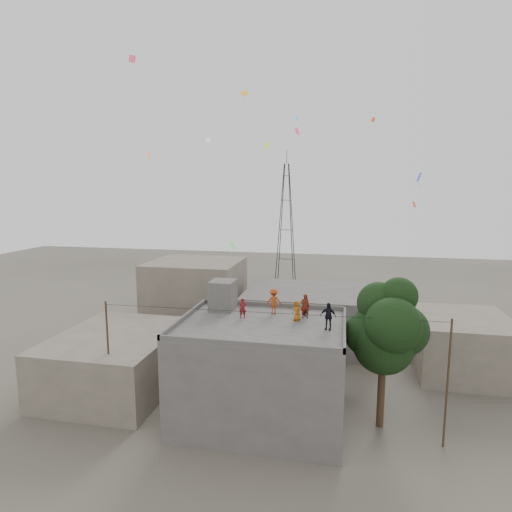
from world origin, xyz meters
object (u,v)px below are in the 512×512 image
at_px(tree, 387,329).
at_px(person_dark_adult, 328,316).
at_px(transmission_tower, 286,223).
at_px(person_red_adult, 305,306).
at_px(stair_head_box, 223,295).

bearing_deg(tree, person_dark_adult, -166.04).
height_order(transmission_tower, person_dark_adult, transmission_tower).
height_order(tree, transmission_tower, transmission_tower).
xyz_separation_m(tree, transmission_tower, (-11.37, 39.40, 2.97)).
height_order(tree, person_red_adult, tree).
xyz_separation_m(stair_head_box, tree, (10.57, -2.00, -1.00)).
bearing_deg(stair_head_box, transmission_tower, 91.23).
bearing_deg(person_dark_adult, transmission_tower, 112.35).
distance_m(stair_head_box, person_dark_adult, 7.72).
height_order(stair_head_box, transmission_tower, transmission_tower).
xyz_separation_m(transmission_tower, person_red_adult, (6.44, -38.27, -2.18)).
xyz_separation_m(person_red_adult, person_dark_adult, (1.52, -1.98, 0.02)).
height_order(stair_head_box, person_red_adult, stair_head_box).
bearing_deg(person_dark_adult, tree, 25.11).
height_order(stair_head_box, tree, tree).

